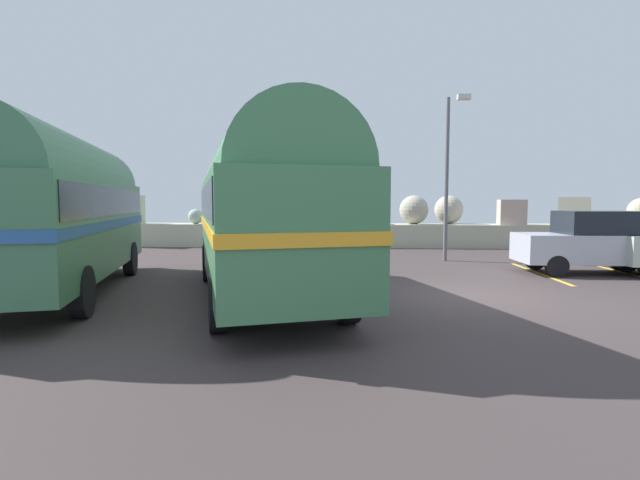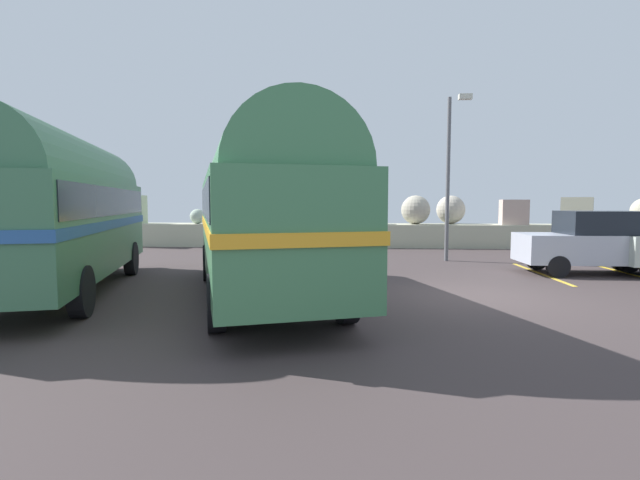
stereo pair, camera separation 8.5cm
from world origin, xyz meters
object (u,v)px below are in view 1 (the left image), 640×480
at_px(vintage_coach, 262,206).
at_px(parked_car_nearest, 593,242).
at_px(second_coach, 57,206).
at_px(lamp_post, 449,169).

xyz_separation_m(vintage_coach, parked_car_nearest, (9.13, 4.04, -1.08)).
distance_m(vintage_coach, second_coach, 4.76).
height_order(parked_car_nearest, lamp_post, lamp_post).
height_order(vintage_coach, lamp_post, lamp_post).
relative_size(vintage_coach, lamp_post, 1.52).
relative_size(second_coach, lamp_post, 1.53).
distance_m(second_coach, parked_car_nearest, 14.46).
bearing_deg(lamp_post, vintage_coach, -128.69).
bearing_deg(parked_car_nearest, second_coach, 105.69).
bearing_deg(lamp_post, parked_car_nearest, -37.49).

